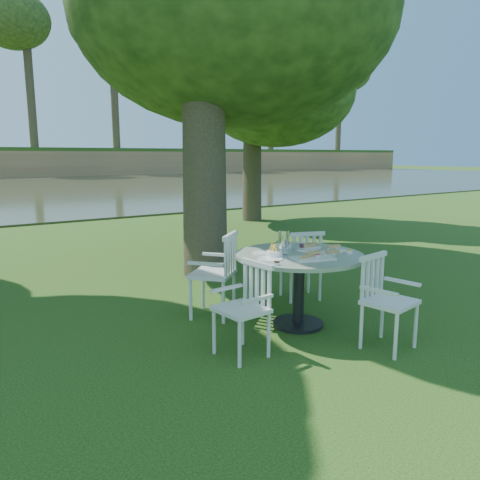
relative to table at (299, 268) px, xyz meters
name	(u,v)px	position (x,y,z in m)	size (l,w,h in m)	color
ground	(249,311)	(-0.18, 0.68, -0.66)	(140.00, 140.00, 0.00)	#17370B
table	(299,268)	(0.00, 0.00, 0.00)	(1.39, 1.39, 0.81)	black
chair_ne	(303,260)	(0.66, 0.66, -0.12)	(0.58, 0.56, 0.91)	silver
chair_nw	(221,268)	(-0.55, 0.73, -0.08)	(0.68, 0.68, 0.99)	silver
chair_sw	(248,301)	(-0.88, -0.29, -0.14)	(0.45, 0.48, 0.88)	silver
chair_se	(382,294)	(0.30, -0.88, -0.12)	(0.53, 0.50, 0.91)	silver
tableware	(291,249)	(-0.05, 0.08, 0.21)	(1.14, 0.89, 0.24)	white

